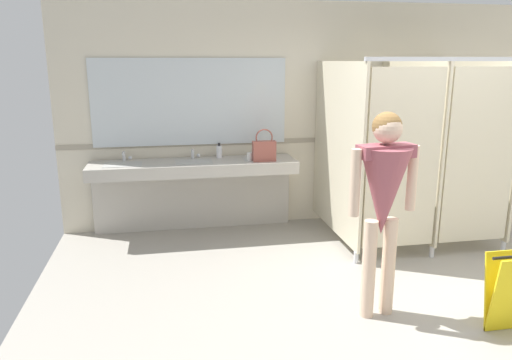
% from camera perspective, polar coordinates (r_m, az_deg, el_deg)
% --- Properties ---
extents(ground_plane, '(7.50, 5.42, 0.10)m').
position_cam_1_polar(ground_plane, '(4.72, 23.31, -13.45)').
color(ground_plane, '#9E998E').
extents(wall_back, '(7.50, 0.12, 2.72)m').
position_cam_1_polar(wall_back, '(6.44, 12.30, 7.63)').
color(wall_back, beige).
rests_on(wall_back, ground_plane).
extents(wall_back_tile_band, '(7.50, 0.01, 0.06)m').
position_cam_1_polar(wall_back_tile_band, '(6.42, 12.38, 4.80)').
color(wall_back_tile_band, '#9E937F').
rests_on(wall_back_tile_band, wall_back).
extents(vanity_counter, '(2.39, 0.55, 1.00)m').
position_cam_1_polar(vanity_counter, '(5.81, -7.31, 0.04)').
color(vanity_counter, '#B2ADA3').
rests_on(vanity_counter, ground_plane).
extents(mirror_panel, '(2.29, 0.02, 1.02)m').
position_cam_1_polar(mirror_panel, '(5.86, -7.71, 9.07)').
color(mirror_panel, silver).
rests_on(mirror_panel, wall_back).
extents(bathroom_stalls, '(1.76, 1.51, 2.06)m').
position_cam_1_polar(bathroom_stalls, '(5.67, 18.24, 3.52)').
color(bathroom_stalls, beige).
rests_on(bathroom_stalls, ground_plane).
extents(person_standing, '(0.58, 0.45, 1.66)m').
position_cam_1_polar(person_standing, '(3.87, 14.78, -1.22)').
color(person_standing, beige).
rests_on(person_standing, ground_plane).
extents(handbag, '(0.27, 0.10, 0.38)m').
position_cam_1_polar(handbag, '(5.61, 0.96, 3.57)').
color(handbag, '#934C42').
rests_on(handbag, vanity_counter).
extents(soap_dispenser, '(0.07, 0.07, 0.18)m').
position_cam_1_polar(soap_dispenser, '(5.84, -4.35, 3.37)').
color(soap_dispenser, white).
rests_on(soap_dispenser, vanity_counter).
extents(paper_cup, '(0.07, 0.07, 0.09)m').
position_cam_1_polar(paper_cup, '(5.66, -0.75, 2.76)').
color(paper_cup, white).
rests_on(paper_cup, vanity_counter).
extents(wet_floor_sign, '(0.28, 0.19, 0.62)m').
position_cam_1_polar(wet_floor_sign, '(4.23, 27.28, -11.62)').
color(wet_floor_sign, yellow).
rests_on(wet_floor_sign, ground_plane).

